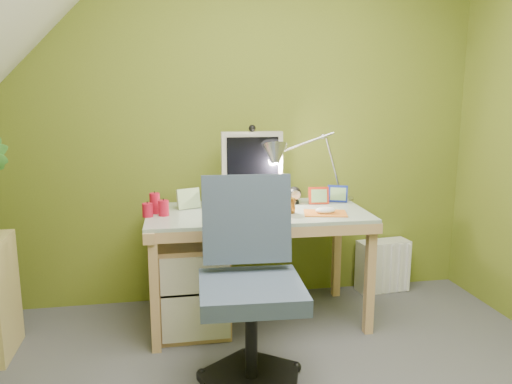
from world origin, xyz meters
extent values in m
cube|color=olive|center=(0.00, 1.60, 1.20)|extent=(3.20, 0.01, 2.40)
cube|color=white|center=(-0.04, 1.04, 0.71)|extent=(0.45, 0.15, 0.02)
cube|color=#C7661F|center=(0.42, 1.04, 0.70)|extent=(0.28, 0.23, 0.01)
ellipsoid|color=white|center=(0.42, 1.04, 0.72)|extent=(0.12, 0.08, 0.04)
cylinder|color=#8F4F14|center=(0.22, 1.10, 0.74)|extent=(0.07, 0.07, 0.09)
cube|color=#A82612|center=(0.46, 1.30, 0.75)|extent=(0.13, 0.03, 0.11)
cube|color=navy|center=(0.60, 1.34, 0.75)|extent=(0.12, 0.06, 0.11)
cube|color=#9ABA80|center=(-0.36, 1.32, 0.76)|extent=(0.14, 0.07, 0.12)
cube|color=silver|center=(1.01, 1.50, 0.18)|extent=(0.38, 0.18, 0.36)
camera|label=1|loc=(-0.49, -1.68, 1.38)|focal=35.00mm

